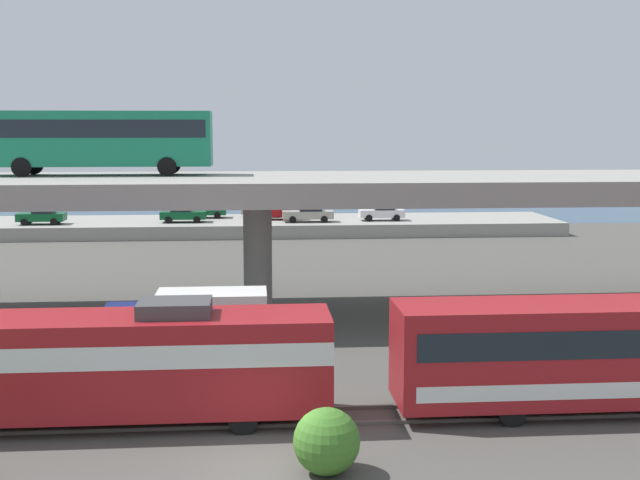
# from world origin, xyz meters

# --- Properties ---
(ground_plane) EXTENTS (260.00, 260.00, 0.00)m
(ground_plane) POSITION_xyz_m (0.00, 0.00, 0.00)
(ground_plane) COLOR #4C4944
(rail_strip_near) EXTENTS (110.00, 0.12, 0.12)m
(rail_strip_near) POSITION_xyz_m (0.00, 3.22, 0.06)
(rail_strip_near) COLOR #59544C
(rail_strip_near) RESTS_ON ground_plane
(rail_strip_far) EXTENTS (110.00, 0.12, 0.12)m
(rail_strip_far) POSITION_xyz_m (0.00, 4.78, 0.06)
(rail_strip_far) COLOR #59544C
(rail_strip_far) RESTS_ON ground_plane
(train_locomotive) EXTENTS (16.77, 3.04, 4.18)m
(train_locomotive) POSITION_xyz_m (-6.29, 4.00, 2.19)
(train_locomotive) COLOR maroon
(train_locomotive) RESTS_ON ground_plane
(highway_overpass) EXTENTS (96.00, 10.98, 7.33)m
(highway_overpass) POSITION_xyz_m (0.00, 20.00, 6.61)
(highway_overpass) COLOR gray
(highway_overpass) RESTS_ON ground_plane
(transit_bus_on_overpass) EXTENTS (12.00, 2.68, 3.40)m
(transit_bus_on_overpass) POSITION_xyz_m (-8.42, 21.99, 9.39)
(transit_bus_on_overpass) COLOR #197A56
(transit_bus_on_overpass) RESTS_ON highway_overpass
(service_truck_west) EXTENTS (6.80, 2.46, 3.04)m
(service_truck_west) POSITION_xyz_m (-2.86, 11.18, 1.64)
(service_truck_west) COLOR navy
(service_truck_west) RESTS_ON ground_plane
(pier_parking_lot) EXTENTS (56.97, 10.40, 1.22)m
(pier_parking_lot) POSITION_xyz_m (0.00, 55.00, 0.61)
(pier_parking_lot) COLOR gray
(pier_parking_lot) RESTS_ON ground_plane
(parked_car_0) EXTENTS (4.67, 1.91, 1.50)m
(parked_car_0) POSITION_xyz_m (4.81, 52.68, 2.00)
(parked_car_0) COLOR #9E998C
(parked_car_0) RESTS_ON pier_parking_lot
(parked_car_1) EXTENTS (4.29, 1.89, 1.50)m
(parked_car_1) POSITION_xyz_m (2.30, 54.93, 1.99)
(parked_car_1) COLOR maroon
(parked_car_1) RESTS_ON pier_parking_lot
(parked_car_2) EXTENTS (4.15, 1.95, 1.50)m
(parked_car_2) POSITION_xyz_m (-19.20, 52.63, 1.99)
(parked_car_2) COLOR #0C4C26
(parked_car_2) RESTS_ON pier_parking_lot
(parked_car_3) EXTENTS (4.29, 1.98, 1.50)m
(parked_car_3) POSITION_xyz_m (-4.97, 56.95, 1.99)
(parked_car_3) COLOR #0C4C26
(parked_car_3) RESTS_ON pier_parking_lot
(parked_car_4) EXTENTS (4.18, 1.83, 1.50)m
(parked_car_4) POSITION_xyz_m (11.76, 53.32, 1.99)
(parked_car_4) COLOR silver
(parked_car_4) RESTS_ON pier_parking_lot
(parked_car_5) EXTENTS (4.30, 1.92, 1.50)m
(parked_car_5) POSITION_xyz_m (0.75, 57.42, 1.99)
(parked_car_5) COLOR #9E998C
(parked_car_5) RESTS_ON pier_parking_lot
(parked_car_6) EXTENTS (4.14, 2.00, 1.50)m
(parked_car_6) POSITION_xyz_m (-6.70, 53.33, 1.99)
(parked_car_6) COLOR #0C4C26
(parked_car_6) RESTS_ON pier_parking_lot
(harbor_water) EXTENTS (140.00, 36.00, 0.01)m
(harbor_water) POSITION_xyz_m (0.00, 78.00, 0.00)
(harbor_water) COLOR navy
(harbor_water) RESTS_ON ground_plane
(shrub_right) EXTENTS (1.94, 1.94, 1.94)m
(shrub_right) POSITION_xyz_m (1.83, -0.63, 0.97)
(shrub_right) COLOR #3F7627
(shrub_right) RESTS_ON ground_plane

